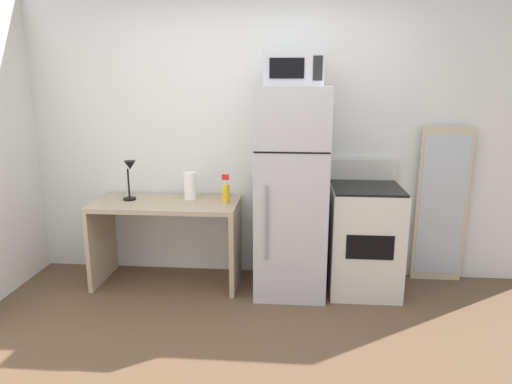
{
  "coord_description": "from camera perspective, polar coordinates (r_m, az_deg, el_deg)",
  "views": [
    {
      "loc": [
        0.25,
        -2.43,
        1.77
      ],
      "look_at": [
        -0.04,
        1.1,
        0.91
      ],
      "focal_mm": 32.04,
      "sensor_mm": 36.0,
      "label": 1
    }
  ],
  "objects": [
    {
      "name": "desk_lamp",
      "position": [
        4.12,
        -15.49,
        2.24
      ],
      "size": [
        0.14,
        0.12,
        0.35
      ],
      "color": "black",
      "rests_on": "desk"
    },
    {
      "name": "wall_back_white",
      "position": [
        4.16,
        1.28,
        7.17
      ],
      "size": [
        5.0,
        0.1,
        2.6
      ],
      "primitive_type": "cube",
      "color": "silver",
      "rests_on": "ground"
    },
    {
      "name": "ground_plane",
      "position": [
        3.02,
        -0.99,
        -22.31
      ],
      "size": [
        12.0,
        12.0,
        0.0
      ],
      "primitive_type": "plane",
      "color": "brown"
    },
    {
      "name": "oven_range",
      "position": [
        4.03,
        13.35,
        -5.62
      ],
      "size": [
        0.58,
        0.61,
        1.1
      ],
      "color": "beige",
      "rests_on": "ground"
    },
    {
      "name": "leaning_mirror",
      "position": [
        4.36,
        22.14,
        -1.59
      ],
      "size": [
        0.44,
        0.03,
        1.4
      ],
      "color": "#C6B793",
      "rests_on": "ground"
    },
    {
      "name": "refrigerator",
      "position": [
        3.84,
        4.42,
        0.01
      ],
      "size": [
        0.59,
        0.68,
        1.74
      ],
      "color": "#B7B7BC",
      "rests_on": "ground"
    },
    {
      "name": "paper_towel_roll",
      "position": [
        4.09,
        -8.24,
        0.79
      ],
      "size": [
        0.11,
        0.11,
        0.24
      ],
      "primitive_type": "cylinder",
      "color": "white",
      "rests_on": "desk"
    },
    {
      "name": "spray_bottle",
      "position": [
        3.93,
        -3.79,
        0.07
      ],
      "size": [
        0.06,
        0.06,
        0.25
      ],
      "color": "yellow",
      "rests_on": "desk"
    },
    {
      "name": "desk",
      "position": [
        4.11,
        -11.07,
        -4.13
      ],
      "size": [
        1.26,
        0.58,
        0.75
      ],
      "color": "tan",
      "rests_on": "ground"
    },
    {
      "name": "microwave",
      "position": [
        3.71,
        4.71,
        15.09
      ],
      "size": [
        0.46,
        0.35,
        0.26
      ],
      "color": "#B7B7BC",
      "rests_on": "refrigerator"
    }
  ]
}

